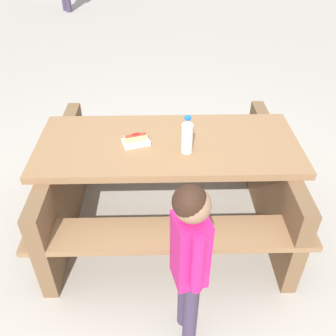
# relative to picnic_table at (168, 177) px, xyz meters

# --- Properties ---
(ground_plane) EXTENTS (30.00, 30.00, 0.00)m
(ground_plane) POSITION_rel_picnic_table_xyz_m (0.00, 0.00, -0.44)
(ground_plane) COLOR #ADA599
(ground_plane) RESTS_ON ground
(picnic_table) EXTENTS (1.91, 1.55, 0.75)m
(picnic_table) POSITION_rel_picnic_table_xyz_m (0.00, 0.00, 0.00)
(picnic_table) COLOR olive
(picnic_table) RESTS_ON ground
(soda_bottle) EXTENTS (0.08, 0.08, 0.26)m
(soda_bottle) POSITION_rel_picnic_table_xyz_m (-0.11, 0.13, 0.43)
(soda_bottle) COLOR silver
(soda_bottle) RESTS_ON picnic_table
(hotdog_tray) EXTENTS (0.20, 0.14, 0.08)m
(hotdog_tray) POSITION_rel_picnic_table_xyz_m (0.22, -0.00, 0.34)
(hotdog_tray) COLOR white
(hotdog_tray) RESTS_ON picnic_table
(child_in_coat) EXTENTS (0.19, 0.28, 1.13)m
(child_in_coat) POSITION_rel_picnic_table_xyz_m (-0.00, 0.93, 0.28)
(child_in_coat) COLOR #3F334C
(child_in_coat) RESTS_ON ground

